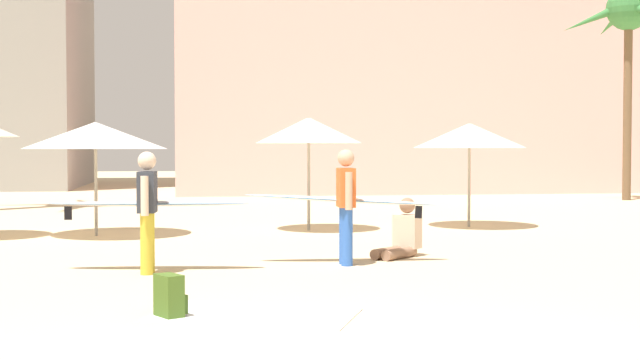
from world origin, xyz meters
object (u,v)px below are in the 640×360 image
at_px(cafe_umbrella_2, 469,136).
at_px(cafe_umbrella_3, 95,136).
at_px(palm_tree_left, 629,21).
at_px(cafe_umbrella_1, 309,130).
at_px(person_near_right, 402,236).
at_px(person_mid_right, 344,201).
at_px(backpack, 170,297).
at_px(person_mid_center, 148,205).
at_px(beach_towel, 254,315).

distance_m(cafe_umbrella_2, cafe_umbrella_3, 7.56).
xyz_separation_m(palm_tree_left, cafe_umbrella_1, (-11.56, -8.70, -3.72)).
height_order(palm_tree_left, cafe_umbrella_2, palm_tree_left).
bearing_deg(person_near_right, cafe_umbrella_1, -124.09).
relative_size(palm_tree_left, cafe_umbrella_3, 2.56).
bearing_deg(cafe_umbrella_3, cafe_umbrella_2, 5.21).
relative_size(person_mid_right, person_near_right, 3.17).
height_order(backpack, person_mid_center, person_mid_center).
relative_size(palm_tree_left, person_near_right, 7.67).
bearing_deg(beach_towel, palm_tree_left, 52.51).
xyz_separation_m(beach_towel, person_near_right, (2.57, 4.27, 0.30)).
bearing_deg(palm_tree_left, person_mid_center, -135.57).
bearing_deg(cafe_umbrella_1, backpack, -106.64).
height_order(cafe_umbrella_1, cafe_umbrella_2, cafe_umbrella_1).
bearing_deg(palm_tree_left, person_near_right, -129.36).
height_order(beach_towel, person_mid_center, person_mid_center).
bearing_deg(person_mid_right, cafe_umbrella_3, -48.61).
bearing_deg(cafe_umbrella_2, beach_towel, -120.24).
xyz_separation_m(cafe_umbrella_2, cafe_umbrella_3, (-7.53, -0.69, -0.03)).
distance_m(cafe_umbrella_1, backpack, 9.26).
xyz_separation_m(cafe_umbrella_2, person_mid_right, (-3.65, -5.33, -1.02)).
bearing_deg(person_mid_center, cafe_umbrella_2, 47.14).
height_order(cafe_umbrella_2, beach_towel, cafe_umbrella_2).
relative_size(backpack, person_near_right, 0.47).
bearing_deg(cafe_umbrella_1, person_near_right, -79.99).
distance_m(cafe_umbrella_1, person_mid_right, 5.23).
bearing_deg(cafe_umbrella_2, backpack, -124.00).
distance_m(palm_tree_left, person_near_right, 17.84).
bearing_deg(backpack, person_mid_right, 26.76).
distance_m(palm_tree_left, backpack, 23.11).
bearing_deg(person_mid_right, cafe_umbrella_2, -122.85).
height_order(palm_tree_left, person_mid_center, palm_tree_left).
relative_size(palm_tree_left, cafe_umbrella_1, 3.01).
xyz_separation_m(palm_tree_left, cafe_umbrella_2, (-8.14, -8.47, -3.81)).
relative_size(cafe_umbrella_2, cafe_umbrella_3, 0.88).
height_order(person_mid_center, person_near_right, person_mid_center).
relative_size(palm_tree_left, person_mid_right, 2.42).
height_order(cafe_umbrella_1, backpack, cafe_umbrella_1).
height_order(palm_tree_left, cafe_umbrella_1, palm_tree_left).
bearing_deg(palm_tree_left, cafe_umbrella_1, -143.05).
xyz_separation_m(cafe_umbrella_1, person_mid_right, (-0.22, -5.10, -1.11)).
xyz_separation_m(cafe_umbrella_3, person_mid_right, (3.88, -4.65, -0.99)).
bearing_deg(person_near_right, cafe_umbrella_3, -83.27).
xyz_separation_m(cafe_umbrella_2, beach_towel, (-5.21, -8.94, -1.90)).
bearing_deg(palm_tree_left, beach_towel, -127.49).
relative_size(cafe_umbrella_2, person_mid_right, 0.83).
height_order(cafe_umbrella_1, cafe_umbrella_3, cafe_umbrella_1).
distance_m(cafe_umbrella_1, beach_towel, 9.12).
distance_m(cafe_umbrella_2, person_near_right, 5.60).
bearing_deg(cafe_umbrella_2, person_mid_center, -137.92).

